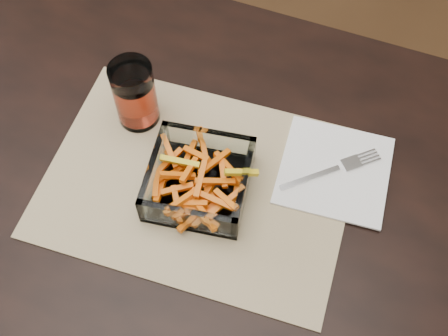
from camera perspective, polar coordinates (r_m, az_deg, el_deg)
The scene contains 6 objects.
dining_table at distance 0.94m, azimuth -12.42°, elevation -4.60°, with size 1.60×0.90×0.75m.
placemat at distance 0.85m, azimuth -2.69°, elevation -1.44°, with size 0.45×0.33×0.00m, color tan.
glass_bowl at distance 0.82m, azimuth -2.56°, elevation -1.30°, with size 0.16×0.16×0.06m.
tumbler at distance 0.88m, azimuth -9.02°, elevation 7.25°, with size 0.07×0.07×0.12m.
napkin at distance 0.87m, azimuth 11.16°, elevation -0.22°, with size 0.16×0.16×0.00m, color white.
fork at distance 0.86m, azimuth 11.06°, elevation -0.15°, with size 0.13×0.12×0.00m.
Camera 1 is at (0.33, -0.30, 1.49)m, focal length 45.00 mm.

